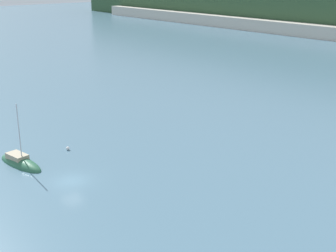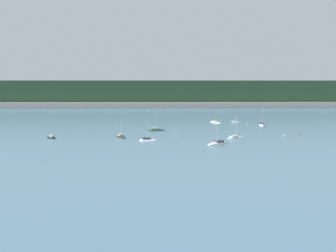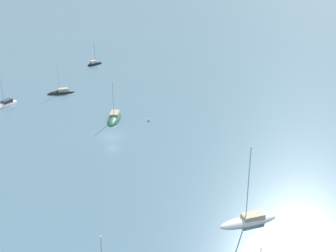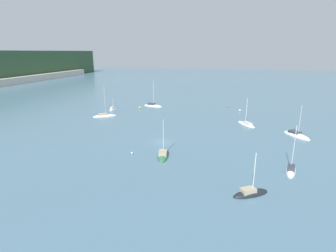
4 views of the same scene
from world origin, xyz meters
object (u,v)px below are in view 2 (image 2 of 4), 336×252
object	(u,v)px
sailboat_3	(235,138)
sailboat_4	(155,131)
sailboat_6	(121,137)
mooring_buoy_3	(299,134)
sailboat_5	(218,144)
sailboat_8	(215,122)
mooring_buoy_2	(248,124)
sailboat_7	(148,141)
mooring_buoy_1	(154,128)
sailboat_2	(51,138)
sailboat_0	(235,122)
mooring_buoy_0	(284,136)
sailboat_1	(262,125)

from	to	relation	value
sailboat_3	sailboat_4	xyz separation A→B (m)	(-31.50, 19.90, 0.00)
sailboat_6	mooring_buoy_3	size ratio (longest dim) A/B	11.85
sailboat_3	mooring_buoy_3	world-z (taller)	sailboat_3
sailboat_5	sailboat_6	bearing A→B (deg)	-57.47
sailboat_4	sailboat_8	distance (m)	43.64
sailboat_8	mooring_buoy_3	world-z (taller)	sailboat_8
sailboat_4	mooring_buoy_2	size ratio (longest dim) A/B	10.57
sailboat_3	mooring_buoy_2	bearing A→B (deg)	37.46
sailboat_7	mooring_buoy_1	distance (m)	33.84
sailboat_6	mooring_buoy_2	xyz separation A→B (m)	(60.20, 39.76, 0.33)
sailboat_8	sailboat_6	bearing A→B (deg)	-74.75
sailboat_2	mooring_buoy_3	distance (m)	99.03
sailboat_3	sailboat_5	xyz separation A→B (m)	(-9.06, -13.02, -0.00)
mooring_buoy_1	sailboat_0	bearing A→B (deg)	29.32
sailboat_0	sailboat_3	xyz separation A→B (m)	(-11.60, -51.75, -0.02)
sailboat_3	sailboat_7	distance (m)	34.22
sailboat_6	mooring_buoy_2	distance (m)	72.14
sailboat_5	mooring_buoy_0	xyz separation A→B (m)	(28.82, 14.40, 0.30)
mooring_buoy_0	sailboat_1	bearing A→B (deg)	86.80
mooring_buoy_0	sailboat_7	bearing A→B (deg)	-171.47
sailboat_3	mooring_buoy_1	xyz separation A→B (m)	(-32.12, 27.19, 0.16)
sailboat_3	sailboat_6	bearing A→B (deg)	145.72
sailboat_3	mooring_buoy_0	world-z (taller)	sailboat_3
sailboat_0	sailboat_8	bearing A→B (deg)	-164.43
mooring_buoy_1	sailboat_1	bearing A→B (deg)	11.10
sailboat_1	sailboat_6	bearing A→B (deg)	-49.92
sailboat_5	mooring_buoy_3	bearing A→B (deg)	172.67
sailboat_7	sailboat_8	distance (m)	65.84
sailboat_4	mooring_buoy_3	size ratio (longest dim) A/B	13.59
sailboat_1	sailboat_8	bearing A→B (deg)	-107.69
sailboat_2	sailboat_8	distance (m)	87.07
sailboat_0	sailboat_2	bearing A→B (deg)	-141.68
sailboat_4	mooring_buoy_1	distance (m)	7.33
sailboat_5	sailboat_3	bearing A→B (deg)	-159.64
sailboat_1	sailboat_5	bearing A→B (deg)	-19.65
sailboat_7	mooring_buoy_0	world-z (taller)	sailboat_7
sailboat_5	mooring_buoy_3	world-z (taller)	sailboat_5
sailboat_0	sailboat_6	size ratio (longest dim) A/B	0.66
sailboat_0	sailboat_1	size ratio (longest dim) A/B	0.46
sailboat_6	sailboat_7	xyz separation A→B (m)	(11.00, -8.43, 0.01)
sailboat_6	sailboat_7	world-z (taller)	sailboat_7
sailboat_5	sailboat_7	size ratio (longest dim) A/B	0.96
sailboat_6	sailboat_5	bearing A→B (deg)	35.14
sailboat_0	mooring_buoy_1	xyz separation A→B (m)	(-43.72, -24.55, 0.13)
sailboat_1	sailboat_4	xyz separation A→B (m)	(-53.29, -17.88, -0.04)
sailboat_0	sailboat_5	bearing A→B (deg)	-101.29
sailboat_0	sailboat_5	size ratio (longest dim) A/B	0.55
sailboat_0	sailboat_1	world-z (taller)	sailboat_1
mooring_buoy_3	sailboat_7	bearing A→B (deg)	-168.31
sailboat_1	mooring_buoy_3	bearing A→B (deg)	22.02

